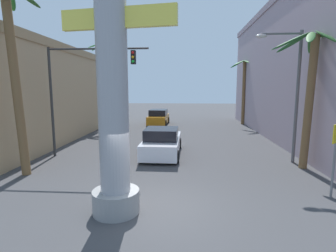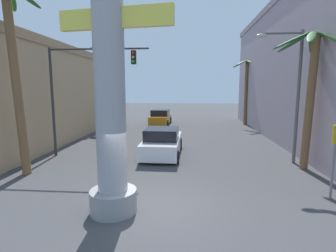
# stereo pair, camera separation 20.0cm
# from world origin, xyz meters

# --- Properties ---
(ground_plane) EXTENTS (93.25, 93.25, 0.00)m
(ground_plane) POSITION_xyz_m (0.00, 10.00, 0.00)
(ground_plane) COLOR #424244
(building_left) EXTENTS (8.52, 17.61, 6.67)m
(building_left) POSITION_xyz_m (-11.31, 10.31, 3.34)
(building_left) COLOR tan
(building_left) RESTS_ON ground
(building_right) EXTENTS (8.73, 25.31, 10.15)m
(building_right) POSITION_xyz_m (11.31, 12.35, 5.09)
(building_right) COLOR #9E8C99
(building_right) RESTS_ON ground
(neon_sign_pole) EXTENTS (3.73, 1.42, 11.43)m
(neon_sign_pole) POSITION_xyz_m (-1.20, -0.38, 5.18)
(neon_sign_pole) COLOR #9E9EA3
(neon_sign_pole) RESTS_ON ground
(street_lamp) EXTENTS (2.24, 0.28, 6.52)m
(street_lamp) POSITION_xyz_m (6.05, 5.58, 3.96)
(street_lamp) COLOR #59595E
(street_lamp) RESTS_ON ground
(crossing_sign) EXTENTS (0.47, 0.47, 2.60)m
(crossing_sign) POSITION_xyz_m (6.00, 1.24, 1.70)
(crossing_sign) COLOR slate
(crossing_sign) RESTS_ON ground
(traffic_light_mast) EXTENTS (5.43, 0.32, 5.91)m
(traffic_light_mast) POSITION_xyz_m (-4.73, 5.98, 4.19)
(traffic_light_mast) COLOR #333333
(traffic_light_mast) RESTS_ON ground
(car_lead) EXTENTS (2.12, 4.74, 1.56)m
(car_lead) POSITION_xyz_m (-0.43, 6.67, 0.70)
(car_lead) COLOR black
(car_lead) RESTS_ON ground
(car_far) EXTENTS (2.07, 4.33, 1.56)m
(car_far) POSITION_xyz_m (-1.93, 19.10, 0.74)
(car_far) COLOR black
(car_far) RESTS_ON ground
(palm_tree_near_right) EXTENTS (3.51, 3.24, 6.35)m
(palm_tree_near_right) POSITION_xyz_m (6.55, 4.71, 4.10)
(palm_tree_near_right) COLOR brown
(palm_tree_near_right) RESTS_ON ground
(palm_tree_far_right) EXTENTS (2.98, 3.27, 6.63)m
(palm_tree_far_right) POSITION_xyz_m (6.88, 20.02, 4.23)
(palm_tree_far_right) COLOR brown
(palm_tree_far_right) RESTS_ON ground
(palm_tree_near_left) EXTENTS (2.96, 2.86, 7.98)m
(palm_tree_near_left) POSITION_xyz_m (-6.25, 2.77, 5.02)
(palm_tree_near_left) COLOR brown
(palm_tree_near_left) RESTS_ON ground
(palm_tree_far_left) EXTENTS (3.38, 3.38, 8.32)m
(palm_tree_far_left) POSITION_xyz_m (-6.91, 18.38, 5.76)
(palm_tree_far_left) COLOR brown
(palm_tree_far_left) RESTS_ON ground
(pedestrian_far_left) EXTENTS (0.48, 0.48, 1.75)m
(pedestrian_far_left) POSITION_xyz_m (-5.78, 13.95, 1.02)
(pedestrian_far_left) COLOR black
(pedestrian_far_left) RESTS_ON ground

